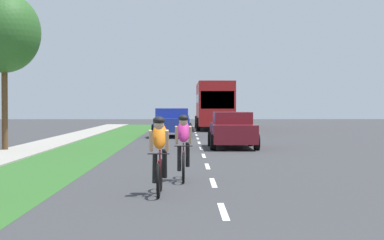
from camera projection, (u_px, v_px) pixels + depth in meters
The scene contains 10 objects.
ground_plane at pixel (202, 152), 24.81m from camera, with size 120.00×120.00×0.00m, color #38383A.
grass_verge at pixel (82, 152), 24.77m from camera, with size 2.75×70.00×0.01m, color #2D6026.
sidewalk_concrete at pixel (21, 152), 24.74m from camera, with size 1.98×70.00×0.10m, color #9E998E.
lane_markings_center at pixel (200, 145), 28.81m from camera, with size 0.12×53.80×0.01m.
cyclist_lead at pixel (159, 154), 12.80m from camera, with size 0.42×1.72×1.58m.
cyclist_trailing at pixel (183, 147), 15.18m from camera, with size 0.42×1.72×1.58m.
sedan_maroon at pixel (232, 130), 27.00m from camera, with size 1.98×4.30×1.52m.
pickup_blue at pixel (172, 122), 36.70m from camera, with size 2.22×5.10×1.64m.
bus_red at pixel (214, 103), 48.66m from camera, with size 2.78×11.60×3.48m.
street_tree_near at pixel (4, 33), 25.17m from camera, with size 2.87×2.87×6.25m.
Camera 1 is at (-0.63, -4.77, 1.79)m, focal length 59.82 mm.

